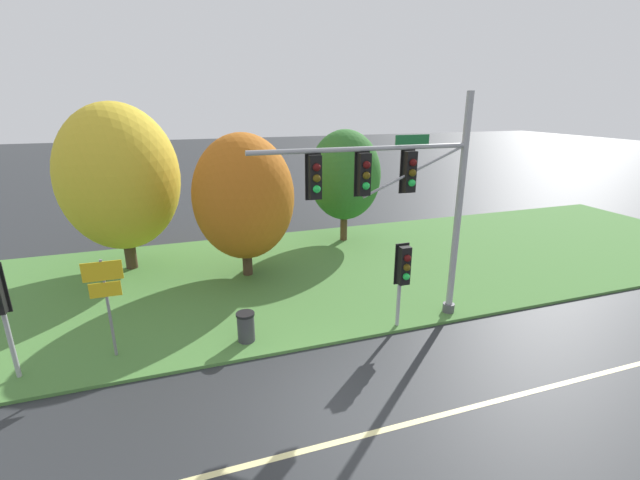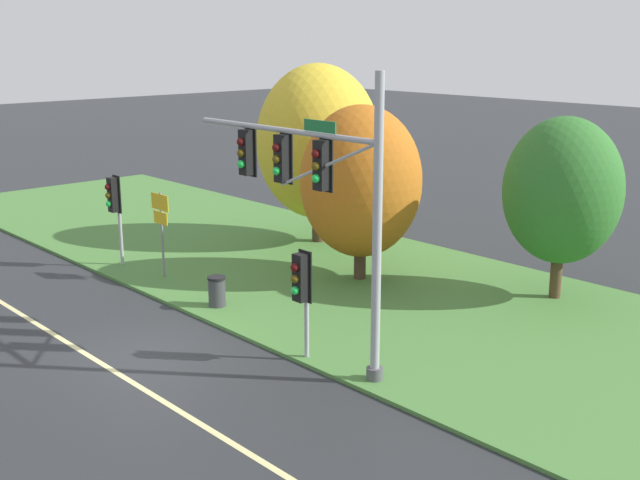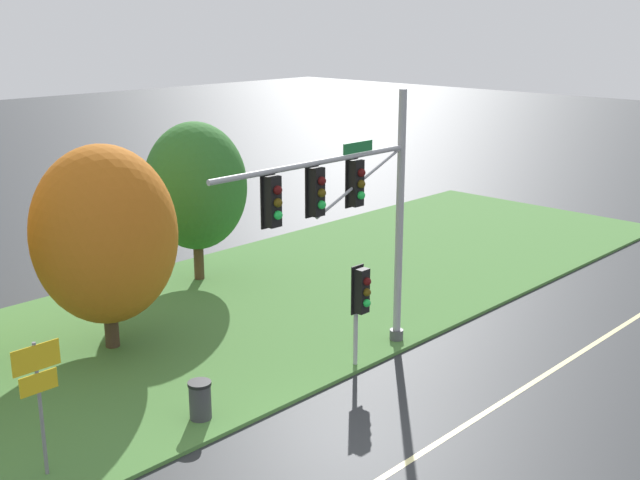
{
  "view_description": "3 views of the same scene",
  "coord_description": "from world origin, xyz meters",
  "px_view_note": "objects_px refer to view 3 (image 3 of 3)",
  "views": [
    {
      "loc": [
        -3.03,
        -8.18,
        7.09
      ],
      "look_at": [
        0.86,
        3.38,
        3.11
      ],
      "focal_mm": 24.0,
      "sensor_mm": 36.0,
      "label": 1
    },
    {
      "loc": [
        17.74,
        -9.92,
        8.14
      ],
      "look_at": [
        2.27,
        4.26,
        2.75
      ],
      "focal_mm": 45.0,
      "sensor_mm": 36.0,
      "label": 2
    },
    {
      "loc": [
        -11.94,
        -10.43,
        9.29
      ],
      "look_at": [
        3.5,
        4.3,
        3.3
      ],
      "focal_mm": 45.0,
      "sensor_mm": 36.0,
      "label": 3
    }
  ],
  "objects_px": {
    "pedestrian_signal_further_along": "(361,296)",
    "tree_behind_signpost": "(196,186)",
    "traffic_signal_mast": "(351,205)",
    "trash_bin": "(200,400)",
    "tree_left_of_mast": "(105,235)",
    "route_sign_post": "(39,385)"
  },
  "relations": [
    {
      "from": "tree_left_of_mast",
      "to": "tree_behind_signpost",
      "type": "xyz_separation_m",
      "value": [
        5.58,
        3.1,
        0.08
      ]
    },
    {
      "from": "pedestrian_signal_further_along",
      "to": "tree_left_of_mast",
      "type": "height_order",
      "value": "tree_left_of_mast"
    },
    {
      "from": "route_sign_post",
      "to": "tree_left_of_mast",
      "type": "xyz_separation_m",
      "value": [
        4.63,
        4.84,
        1.3
      ]
    },
    {
      "from": "tree_left_of_mast",
      "to": "tree_behind_signpost",
      "type": "height_order",
      "value": "tree_left_of_mast"
    },
    {
      "from": "route_sign_post",
      "to": "pedestrian_signal_further_along",
      "type": "bearing_deg",
      "value": -8.01
    },
    {
      "from": "traffic_signal_mast",
      "to": "route_sign_post",
      "type": "bearing_deg",
      "value": 174.93
    },
    {
      "from": "route_sign_post",
      "to": "tree_left_of_mast",
      "type": "height_order",
      "value": "tree_left_of_mast"
    },
    {
      "from": "trash_bin",
      "to": "tree_left_of_mast",
      "type": "bearing_deg",
      "value": 80.02
    },
    {
      "from": "traffic_signal_mast",
      "to": "trash_bin",
      "type": "distance_m",
      "value": 6.3
    },
    {
      "from": "pedestrian_signal_further_along",
      "to": "tree_behind_signpost",
      "type": "relative_size",
      "value": 0.5
    },
    {
      "from": "pedestrian_signal_further_along",
      "to": "trash_bin",
      "type": "xyz_separation_m",
      "value": [
        -4.83,
        0.8,
        -1.55
      ]
    },
    {
      "from": "traffic_signal_mast",
      "to": "tree_behind_signpost",
      "type": "xyz_separation_m",
      "value": [
        1.61,
        8.71,
        -1.02
      ]
    },
    {
      "from": "route_sign_post",
      "to": "tree_behind_signpost",
      "type": "height_order",
      "value": "tree_behind_signpost"
    },
    {
      "from": "traffic_signal_mast",
      "to": "tree_behind_signpost",
      "type": "relative_size",
      "value": 1.28
    },
    {
      "from": "traffic_signal_mast",
      "to": "tree_left_of_mast",
      "type": "distance_m",
      "value": 6.96
    },
    {
      "from": "pedestrian_signal_further_along",
      "to": "route_sign_post",
      "type": "height_order",
      "value": "route_sign_post"
    },
    {
      "from": "pedestrian_signal_further_along",
      "to": "trash_bin",
      "type": "distance_m",
      "value": 5.13
    },
    {
      "from": "tree_behind_signpost",
      "to": "trash_bin",
      "type": "xyz_separation_m",
      "value": [
        -6.5,
        -8.35,
        -2.94
      ]
    },
    {
      "from": "tree_left_of_mast",
      "to": "trash_bin",
      "type": "bearing_deg",
      "value": -99.98
    },
    {
      "from": "pedestrian_signal_further_along",
      "to": "tree_left_of_mast",
      "type": "xyz_separation_m",
      "value": [
        -3.91,
        6.04,
        1.31
      ]
    },
    {
      "from": "traffic_signal_mast",
      "to": "route_sign_post",
      "type": "distance_m",
      "value": 8.96
    },
    {
      "from": "pedestrian_signal_further_along",
      "to": "tree_behind_signpost",
      "type": "xyz_separation_m",
      "value": [
        1.67,
        9.15,
        1.39
      ]
    }
  ]
}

